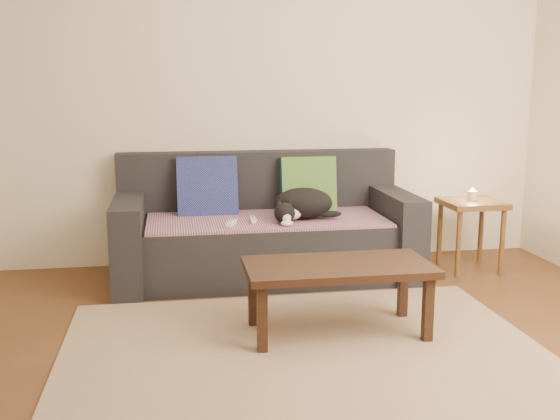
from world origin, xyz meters
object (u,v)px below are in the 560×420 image
at_px(cat, 302,204).
at_px(wii_remote_a, 253,220).
at_px(wii_remote_b, 231,223).
at_px(coffee_table, 338,273).
at_px(sofa, 265,233).
at_px(side_table, 471,213).

distance_m(cat, wii_remote_a, 0.36).
height_order(wii_remote_b, coffee_table, wii_remote_b).
xyz_separation_m(sofa, cat, (0.24, -0.16, 0.24)).
bearing_deg(side_table, wii_remote_b, -174.48).
bearing_deg(wii_remote_a, sofa, -25.10).
xyz_separation_m(cat, side_table, (1.29, 0.05, -0.11)).
distance_m(sofa, wii_remote_b, 0.42).
xyz_separation_m(cat, coffee_table, (-0.01, -1.05, -0.19)).
relative_size(wii_remote_b, coffee_table, 0.15).
xyz_separation_m(wii_remote_b, side_table, (1.80, 0.17, -0.02)).
relative_size(cat, wii_remote_b, 3.35).
xyz_separation_m(wii_remote_b, coffee_table, (0.50, -0.92, -0.10)).
bearing_deg(wii_remote_a, wii_remote_b, 121.25).
relative_size(wii_remote_a, wii_remote_b, 1.00).
height_order(cat, coffee_table, cat).
bearing_deg(cat, wii_remote_b, -175.84).
relative_size(cat, wii_remote_a, 3.35).
bearing_deg(coffee_table, side_table, 40.20).
bearing_deg(sofa, cat, -34.05).
relative_size(sofa, wii_remote_b, 14.00).
xyz_separation_m(side_table, coffee_table, (-1.30, -1.10, -0.08)).
distance_m(wii_remote_b, coffee_table, 1.05).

